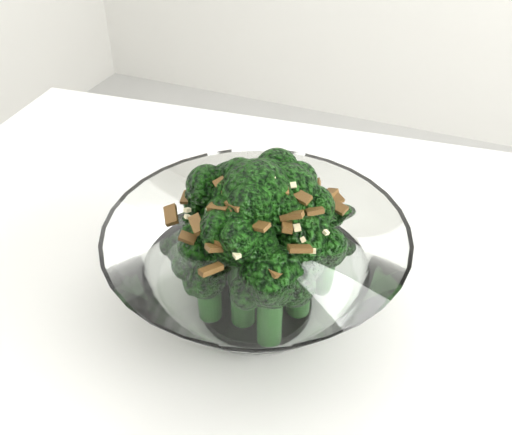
% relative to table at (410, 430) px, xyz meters
% --- Properties ---
extents(table, '(1.27, 0.92, 0.75)m').
position_rel_table_xyz_m(table, '(0.00, 0.00, 0.00)').
color(table, white).
rests_on(table, ground).
extents(broccoli_dish, '(0.25, 0.25, 0.16)m').
position_rel_table_xyz_m(broccoli_dish, '(-0.16, 0.02, 0.13)').
color(broccoli_dish, white).
rests_on(broccoli_dish, table).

